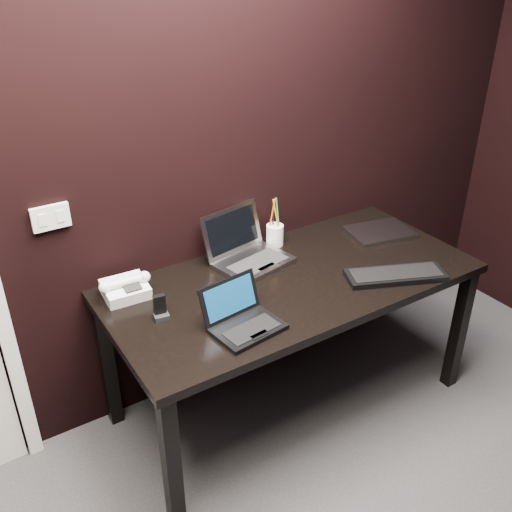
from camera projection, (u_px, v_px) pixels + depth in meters
wall_back at (187, 146)px, 2.47m from camera, size 4.00×0.00×4.00m
wall_switch at (51, 217)px, 2.26m from camera, size 0.15×0.02×0.10m
desk at (293, 292)px, 2.63m from camera, size 1.70×0.80×0.74m
netbook at (243, 320)px, 2.24m from camera, size 0.29×0.27×0.17m
silver_laptop at (248, 254)px, 2.69m from camera, size 0.39×0.37×0.23m
ext_keyboard at (396, 275)px, 2.58m from camera, size 0.47×0.32×0.03m
closed_laptop at (379, 232)px, 2.97m from camera, size 0.36×0.29×0.02m
desk_phone at (125, 288)px, 2.43m from camera, size 0.23×0.18×0.11m
mobile_phone at (160, 310)px, 2.30m from camera, size 0.07×0.06×0.10m
pen_cup at (275, 234)px, 2.84m from camera, size 0.10×0.10×0.25m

